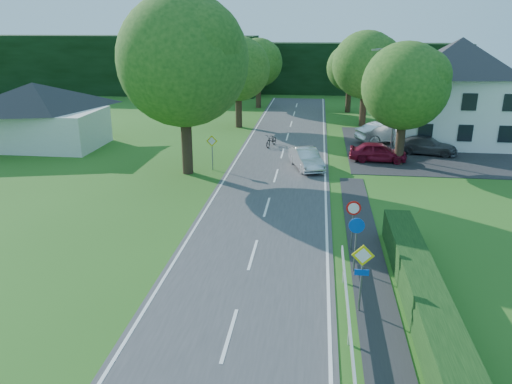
# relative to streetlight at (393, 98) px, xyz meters

# --- Properties ---
(road) EXTENTS (7.00, 80.00, 0.04)m
(road) POSITION_rel_streetlight_xyz_m (-8.06, -10.00, -4.44)
(road) COLOR #3C3B3E
(road) RESTS_ON ground
(parking_pad) EXTENTS (14.00, 16.00, 0.04)m
(parking_pad) POSITION_rel_streetlight_xyz_m (3.94, 3.00, -4.44)
(parking_pad) COLOR #252528
(parking_pad) RESTS_ON ground
(line_edge_left) EXTENTS (0.12, 80.00, 0.01)m
(line_edge_left) POSITION_rel_streetlight_xyz_m (-11.31, -10.00, -4.42)
(line_edge_left) COLOR white
(line_edge_left) RESTS_ON road
(line_edge_right) EXTENTS (0.12, 80.00, 0.01)m
(line_edge_right) POSITION_rel_streetlight_xyz_m (-4.81, -10.00, -4.42)
(line_edge_right) COLOR white
(line_edge_right) RESTS_ON road
(line_centre) EXTENTS (0.12, 80.00, 0.01)m
(line_centre) POSITION_rel_streetlight_xyz_m (-8.06, -10.00, -4.42)
(line_centre) COLOR white
(line_centre) RESTS_ON road
(tree_main) EXTENTS (9.40, 9.40, 11.64)m
(tree_main) POSITION_rel_streetlight_xyz_m (-14.06, -6.00, 1.36)
(tree_main) COLOR #1E4B16
(tree_main) RESTS_ON ground
(tree_left_far) EXTENTS (7.00, 7.00, 8.58)m
(tree_left_far) POSITION_rel_streetlight_xyz_m (-13.06, 10.00, -0.17)
(tree_left_far) COLOR #1E4B16
(tree_left_far) RESTS_ON ground
(tree_right_far) EXTENTS (7.40, 7.40, 9.09)m
(tree_right_far) POSITION_rel_streetlight_xyz_m (-1.06, 12.00, 0.08)
(tree_right_far) COLOR #1E4B16
(tree_right_far) RESTS_ON ground
(tree_left_back) EXTENTS (6.60, 6.60, 8.07)m
(tree_left_back) POSITION_rel_streetlight_xyz_m (-12.56, 22.00, -0.43)
(tree_left_back) COLOR #1E4B16
(tree_left_back) RESTS_ON ground
(tree_right_back) EXTENTS (6.20, 6.20, 7.56)m
(tree_right_back) POSITION_rel_streetlight_xyz_m (-2.06, 20.00, -0.68)
(tree_right_back) COLOR #1E4B16
(tree_right_back) RESTS_ON ground
(tree_right_mid) EXTENTS (7.00, 7.00, 8.58)m
(tree_right_mid) POSITION_rel_streetlight_xyz_m (0.44, -2.00, -0.17)
(tree_right_mid) COLOR #1E4B16
(tree_right_mid) RESTS_ON ground
(treeline_left) EXTENTS (44.00, 6.00, 8.00)m
(treeline_left) POSITION_rel_streetlight_xyz_m (-36.06, 32.00, -0.46)
(treeline_left) COLOR black
(treeline_left) RESTS_ON ground
(treeline_right) EXTENTS (30.00, 5.00, 7.00)m
(treeline_right) POSITION_rel_streetlight_xyz_m (-0.06, 36.00, -0.96)
(treeline_right) COLOR black
(treeline_right) RESTS_ON ground
(bungalow_left) EXTENTS (11.00, 6.50, 5.20)m
(bungalow_left) POSITION_rel_streetlight_xyz_m (-28.06, 0.00, -1.75)
(bungalow_left) COLOR silver
(bungalow_left) RESTS_ON ground
(house_white) EXTENTS (10.60, 8.40, 8.60)m
(house_white) POSITION_rel_streetlight_xyz_m (5.94, 6.00, -0.06)
(house_white) COLOR white
(house_white) RESTS_ON ground
(streetlight) EXTENTS (2.03, 0.18, 8.00)m
(streetlight) POSITION_rel_streetlight_xyz_m (0.00, 0.00, 0.00)
(streetlight) COLOR slate
(streetlight) RESTS_ON ground
(sign_priority_right) EXTENTS (0.78, 0.09, 2.59)m
(sign_priority_right) POSITION_rel_streetlight_xyz_m (-3.76, -22.02, -2.67)
(sign_priority_right) COLOR slate
(sign_priority_right) RESTS_ON ground
(sign_roundabout) EXTENTS (0.64, 0.08, 2.37)m
(sign_roundabout) POSITION_rel_streetlight_xyz_m (-3.76, -19.02, -2.79)
(sign_roundabout) COLOR slate
(sign_roundabout) RESTS_ON ground
(sign_speed_limit) EXTENTS (0.64, 0.11, 2.37)m
(sign_speed_limit) POSITION_rel_streetlight_xyz_m (-3.76, -17.03, -2.70)
(sign_speed_limit) COLOR slate
(sign_speed_limit) RESTS_ON ground
(sign_priority_left) EXTENTS (0.78, 0.09, 2.44)m
(sign_priority_left) POSITION_rel_streetlight_xyz_m (-12.56, -5.02, -2.75)
(sign_priority_left) COLOR slate
(sign_priority_left) RESTS_ON ground
(moving_car) EXTENTS (2.73, 4.54, 1.41)m
(moving_car) POSITION_rel_streetlight_xyz_m (-6.13, -3.99, -3.72)
(moving_car) COLOR silver
(moving_car) RESTS_ON road
(motorcycle) EXTENTS (1.23, 2.09, 1.04)m
(motorcycle) POSITION_rel_streetlight_xyz_m (-9.15, 2.22, -3.90)
(motorcycle) COLOR black
(motorcycle) RESTS_ON road
(parked_car_red) EXTENTS (4.24, 1.95, 1.41)m
(parked_car_red) POSITION_rel_streetlight_xyz_m (-0.97, -1.43, -3.72)
(parked_car_red) COLOR maroon
(parked_car_red) RESTS_ON parking_pad
(parked_car_silver_a) EXTENTS (5.45, 3.60, 1.70)m
(parked_car_silver_a) POSITION_rel_streetlight_xyz_m (0.41, 4.82, -3.57)
(parked_car_silver_a) COLOR #B6B6BB
(parked_car_silver_a) RESTS_ON parking_pad
(parked_car_grey) EXTENTS (4.86, 2.88, 1.32)m
(parked_car_grey) POSITION_rel_streetlight_xyz_m (3.01, 1.27, -3.76)
(parked_car_grey) COLOR #4F4F54
(parked_car_grey) RESTS_ON parking_pad
(parked_car_silver_b) EXTENTS (4.44, 2.27, 1.20)m
(parked_car_silver_b) POSITION_rel_streetlight_xyz_m (9.79, 4.00, -3.82)
(parked_car_silver_b) COLOR silver
(parked_car_silver_b) RESTS_ON parking_pad
(parasol) EXTENTS (2.20, 2.22, 1.68)m
(parasol) POSITION_rel_streetlight_xyz_m (1.04, 5.00, -3.58)
(parasol) COLOR #AD2D0D
(parasol) RESTS_ON parking_pad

